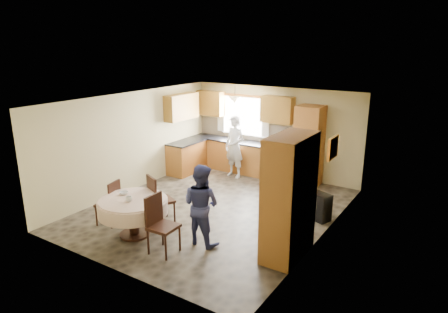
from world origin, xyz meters
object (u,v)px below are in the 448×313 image
Objects in this scene: cupboard at (289,197)px; person_sink at (235,147)px; oven_tower at (309,146)px; person_dining at (201,205)px; chair_right at (159,221)px; dining_table at (133,207)px; sideboard at (286,188)px; chair_left at (111,201)px; chair_back at (158,197)px.

cupboard reaches higher than person_sink.
person_dining is (-0.48, -4.13, -0.29)m from oven_tower.
dining_table is at bearing 75.34° from chair_right.
oven_tower is 1.22× the size of person_sink.
sideboard is 2.36m from person_sink.
person_sink reaches higher than sideboard.
cupboard reaches higher than person_dining.
oven_tower is 1.37× the size of person_dining.
chair_right is at bearing 66.68° from chair_left.
dining_table is at bearing -120.53° from sideboard.
oven_tower is 1.96× the size of chair_right.
chair_back is 1.30m from person_dining.
person_dining is at bearing -164.31° from chair_back.
person_sink is (-3.04, 3.18, -0.23)m from cupboard.
chair_back is at bearing -126.83° from sideboard.
sideboard is 1.06× the size of chair_right.
oven_tower is 2.03m from person_sink.
cupboard reaches higher than chair_right.
sideboard is at bearing -18.88° from chair_right.
chair_right reaches higher than sideboard.
chair_right is at bearing -106.39° from sideboard.
person_dining is (1.26, -0.20, 0.20)m from chair_back.
sideboard is 1.20× the size of chair_left.
person_sink is at bearing -65.39° from person_dining.
chair_left is 0.62× the size of person_dining.
person_dining is (0.44, 0.68, 0.18)m from chair_right.
person_sink reaches higher than chair_right.
cupboard is 2.87m from chair_back.
person_dining reaches higher than chair_right.
chair_back is (0.03, 0.68, -0.02)m from dining_table.
dining_table is 1.39m from person_dining.
chair_left is at bearing 12.79° from person_dining.
oven_tower is at bearing -94.24° from person_dining.
person_sink reaches higher than dining_table.
person_dining is at bearing -163.70° from cupboard.
oven_tower is at bearing 24.93° from person_sink.
dining_table is 4.13m from person_sink.
chair_left is at bearing -86.91° from person_sink.
person_sink is at bearing -165.99° from oven_tower.
chair_right reaches higher than chair_left.
dining_table is 0.87× the size of person_dining.
dining_table is 0.77× the size of person_sink.
chair_back is 3.46m from person_sink.
oven_tower is 5.18m from chair_left.
chair_right is 4.45m from person_sink.
person_dining is (1.49, -3.64, -0.10)m from person_sink.
oven_tower reaches higher than dining_table.
person_dining is (1.29, 0.48, 0.18)m from dining_table.
chair_left is at bearing 77.68° from chair_right.
cupboard is 1.42× the size of person_dining.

